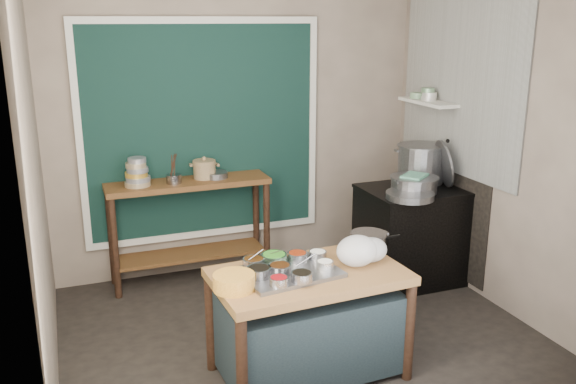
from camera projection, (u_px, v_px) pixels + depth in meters
name	position (u px, v px, depth m)	size (l,w,h in m)	color
floor	(298.00, 333.00, 4.74)	(3.50, 3.00, 0.02)	black
back_wall	(239.00, 123.00, 5.71)	(3.50, 0.02, 2.80)	gray
left_wall	(33.00, 178.00, 3.75)	(0.02, 3.00, 2.80)	gray
right_wall	(499.00, 139.00, 4.95)	(0.02, 3.00, 2.80)	gray
curtain_panel	(203.00, 131.00, 5.56)	(2.10, 0.02, 1.90)	black
curtain_frame	(203.00, 132.00, 5.55)	(2.22, 0.03, 2.02)	beige
tile_panel	(460.00, 77.00, 5.32)	(0.02, 1.70, 1.70)	#B2B2AA
soot_patch	(444.00, 200.00, 5.72)	(0.01, 1.30, 1.30)	black
wall_shelf	(428.00, 102.00, 5.62)	(0.22, 0.70, 0.03)	beige
prep_table	(308.00, 324.00, 4.08)	(1.25, 0.72, 0.75)	brown
back_counter	(190.00, 231.00, 5.56)	(1.45, 0.40, 0.95)	brown
stove_block	(412.00, 236.00, 5.57)	(0.90, 0.68, 0.85)	black
stove_top	(415.00, 190.00, 5.45)	(0.92, 0.69, 0.03)	black
condiment_tray	(289.00, 272.00, 3.93)	(0.62, 0.44, 0.03)	gray
condiment_bowls	(282.00, 265.00, 3.93)	(0.60, 0.47, 0.07)	gray
yellow_basin	(234.00, 282.00, 3.70)	(0.26, 0.26, 0.10)	gold
saucepan	(368.00, 242.00, 4.30)	(0.26, 0.26, 0.14)	gray
plastic_bag_a	(357.00, 251.00, 4.05)	(0.28, 0.24, 0.21)	white
plastic_bag_b	(371.00, 250.00, 4.12)	(0.22, 0.19, 0.17)	white
bowl_stack	(137.00, 174.00, 5.23)	(0.22, 0.22, 0.25)	tan
utensil_cup	(174.00, 179.00, 5.33)	(0.13, 0.13, 0.08)	gray
ceramic_crock	(204.00, 170.00, 5.50)	(0.22, 0.22, 0.15)	#957E51
wide_bowl	(216.00, 175.00, 5.52)	(0.22, 0.22, 0.05)	gray
stock_pot	(421.00, 164.00, 5.61)	(0.45, 0.45, 0.35)	gray
pot_lid	(444.00, 163.00, 5.45)	(0.44, 0.44, 0.02)	gray
steamer	(414.00, 184.00, 5.31)	(0.43, 0.43, 0.14)	gray
green_cloth	(415.00, 176.00, 5.29)	(0.23, 0.18, 0.02)	#60AF95
shallow_pan	(410.00, 195.00, 5.13)	(0.41, 0.41, 0.05)	gray
shelf_bowl_stack	(429.00, 95.00, 5.60)	(0.14, 0.14, 0.11)	silver
shelf_bowl_green	(418.00, 95.00, 5.77)	(0.15, 0.15, 0.05)	gray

